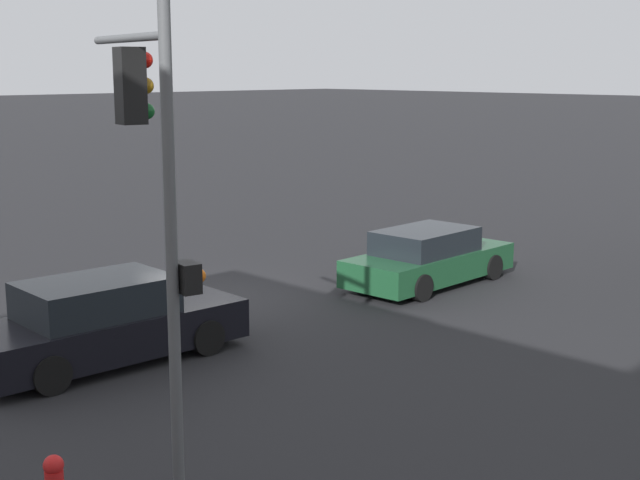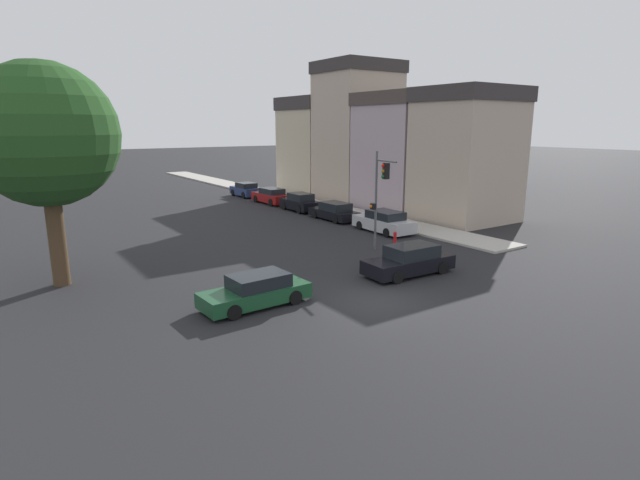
{
  "view_description": "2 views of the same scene",
  "coord_description": "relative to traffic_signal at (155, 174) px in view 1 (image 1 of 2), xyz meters",
  "views": [
    {
      "loc": [
        11.42,
        15.18,
        4.93
      ],
      "look_at": [
        1.65,
        5.06,
        2.22
      ],
      "focal_mm": 50.0,
      "sensor_mm": 36.0,
      "label": 1
    },
    {
      "loc": [
        -13.11,
        -15.0,
        7.2
      ],
      "look_at": [
        1.03,
        5.75,
        1.43
      ],
      "focal_mm": 28.0,
      "sensor_mm": 36.0,
      "label": 2
    }
  ],
  "objects": [
    {
      "name": "traffic_signal",
      "position": [
        0.0,
        0.0,
        0.0
      ],
      "size": [
        0.55,
        2.27,
        5.78
      ],
      "rotation": [
        0.0,
        0.0,
        2.96
      ],
      "color": "#515456",
      "rests_on": "ground_plane"
    },
    {
      "name": "crossing_car_1",
      "position": [
        -10.09,
        -4.11,
        -3.12
      ],
      "size": [
        4.57,
        2.0,
        1.32
      ],
      "rotation": [
        0.0,
        0.0,
        3.19
      ],
      "color": "#194728",
      "rests_on": "ground_plane"
    },
    {
      "name": "crossing_car_0",
      "position": [
        -1.78,
        -4.39,
        -3.06
      ],
      "size": [
        4.75,
        2.03,
        1.47
      ],
      "rotation": [
        0.0,
        0.0,
        3.11
      ],
      "color": "black",
      "rests_on": "ground_plane"
    },
    {
      "name": "ground_plane",
      "position": [
        -5.71,
        -6.54,
        -3.74
      ],
      "size": [
        300.0,
        300.0,
        0.0
      ],
      "primitive_type": "plane",
      "color": "black"
    }
  ]
}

